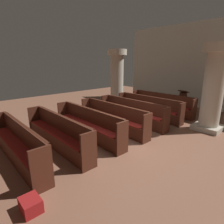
# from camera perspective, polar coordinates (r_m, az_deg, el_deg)

# --- Properties ---
(ground_plane) EXTENTS (19.20, 19.20, 0.00)m
(ground_plane) POSITION_cam_1_polar(r_m,az_deg,el_deg) (6.29, 5.00, -8.01)
(ground_plane) COLOR brown
(back_wall) EXTENTS (10.00, 0.16, 4.50)m
(back_wall) POSITION_cam_1_polar(r_m,az_deg,el_deg) (11.07, 27.61, 12.54)
(back_wall) COLOR beige
(back_wall) RESTS_ON ground
(pew_row_0) EXTENTS (3.33, 0.46, 0.95)m
(pew_row_0) POSITION_cam_1_polar(r_m,az_deg,el_deg) (9.41, 15.16, 2.72)
(pew_row_0) COLOR #4C2316
(pew_row_0) RESTS_ON ground
(pew_row_1) EXTENTS (3.33, 0.46, 0.95)m
(pew_row_1) POSITION_cam_1_polar(r_m,az_deg,el_deg) (8.51, 11.12, 1.63)
(pew_row_1) COLOR #4C2316
(pew_row_1) RESTS_ON ground
(pew_row_2) EXTENTS (3.33, 0.47, 0.95)m
(pew_row_2) POSITION_cam_1_polar(r_m,az_deg,el_deg) (7.66, 6.16, 0.29)
(pew_row_2) COLOR #4C2316
(pew_row_2) RESTS_ON ground
(pew_row_3) EXTENTS (3.33, 0.46, 0.95)m
(pew_row_3) POSITION_cam_1_polar(r_m,az_deg,el_deg) (6.89, 0.04, -1.38)
(pew_row_3) COLOR #4C2316
(pew_row_3) RESTS_ON ground
(pew_row_4) EXTENTS (3.33, 0.46, 0.95)m
(pew_row_4) POSITION_cam_1_polar(r_m,az_deg,el_deg) (6.23, -7.52, -3.41)
(pew_row_4) COLOR #4C2316
(pew_row_4) RESTS_ON ground
(pew_row_5) EXTENTS (3.33, 0.47, 0.95)m
(pew_row_5) POSITION_cam_1_polar(r_m,az_deg,el_deg) (5.70, -16.71, -5.78)
(pew_row_5) COLOR #4C2316
(pew_row_5) RESTS_ON ground
(pew_row_6) EXTENTS (3.33, 0.46, 0.95)m
(pew_row_6) POSITION_cam_1_polar(r_m,az_deg,el_deg) (5.36, -27.50, -8.35)
(pew_row_6) COLOR #4C2316
(pew_row_6) RESTS_ON ground
(pillar_aisle_side) EXTENTS (1.02, 1.02, 3.11)m
(pillar_aisle_side) POSITION_cam_1_polar(r_m,az_deg,el_deg) (7.53, 29.08, 6.86)
(pillar_aisle_side) COLOR #B6AD9A
(pillar_aisle_side) RESTS_ON ground
(pillar_far_side) EXTENTS (1.02, 1.02, 3.11)m
(pillar_far_side) POSITION_cam_1_polar(r_m,az_deg,el_deg) (10.23, 1.56, 10.62)
(pillar_far_side) COLOR #B6AD9A
(pillar_far_side) RESTS_ON ground
(lectern) EXTENTS (0.48, 0.45, 1.08)m
(lectern) POSITION_cam_1_polar(r_m,az_deg,el_deg) (10.20, 21.08, 2.91)
(lectern) COLOR #411E13
(lectern) RESTS_ON ground
(kneeler_box_red) EXTENTS (0.39, 0.31, 0.24)m
(kneeler_box_red) POSITION_cam_1_polar(r_m,az_deg,el_deg) (3.81, -23.97, -24.92)
(kneeler_box_red) COLOR maroon
(kneeler_box_red) RESTS_ON ground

